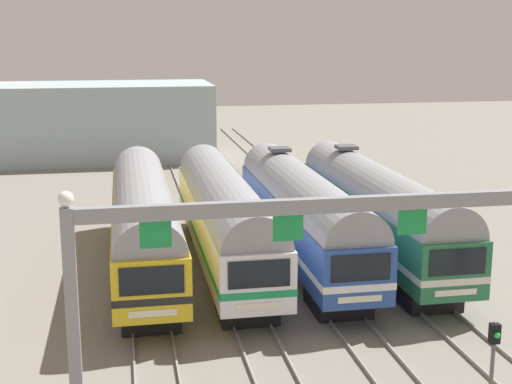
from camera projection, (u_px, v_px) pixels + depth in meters
ground_plane at (263, 265)px, 35.49m from camera, size 160.00×160.00×0.00m
track_bed at (218, 191)px, 51.80m from camera, size 13.01×70.00×0.15m
commuter_train_yellow at (143, 218)px, 33.88m from camera, size 2.88×18.06×4.77m
commuter_train_white at (224, 214)px, 34.57m from camera, size 2.88×18.06×4.77m
commuter_train_blue at (302, 211)px, 35.26m from camera, size 2.88×18.06×5.05m
commuter_train_green at (376, 207)px, 35.94m from camera, size 2.88×18.06×5.05m
catenary_gantry at (351, 242)px, 21.44m from camera, size 16.74×0.44×6.97m
yard_signal_mast at (493, 351)px, 20.99m from camera, size 0.28×0.35×3.01m
maintenance_building at (98, 121)px, 65.38m from camera, size 20.43×10.00×6.79m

